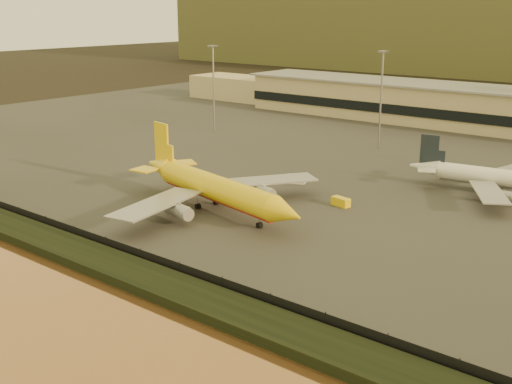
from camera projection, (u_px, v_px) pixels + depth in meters
ground at (194, 238)px, 104.78m from camera, size 900.00×900.00×0.00m
embankment at (111, 265)px, 91.92m from camera, size 320.00×7.00×1.40m
tarmac at (437, 144)px, 175.56m from camera, size 320.00×220.00×0.20m
perimeter_fence at (132, 253)px, 94.73m from camera, size 300.00×0.05×2.20m
terminal_building at (436, 104)px, 205.42m from camera, size 202.00×25.00×12.60m
apron_light_masts at (468, 100)px, 147.23m from camera, size 152.20×12.20×25.40m
dhl_cargo_jet at (214, 188)px, 117.53m from camera, size 46.01×44.36×13.81m
white_narrowbody_jet at (500, 179)px, 128.04m from camera, size 36.87×35.66×10.60m
gse_vehicle_yellow at (341, 202)px, 120.79m from camera, size 3.90×2.30×1.64m
gse_vehicle_white at (296, 179)px, 136.46m from camera, size 4.35×3.15×1.79m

